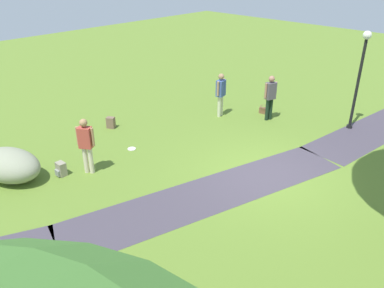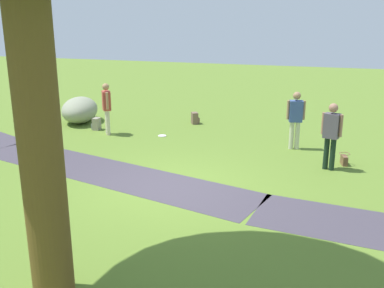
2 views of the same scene
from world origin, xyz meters
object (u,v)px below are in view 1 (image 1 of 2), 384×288
at_px(woman_with_handbag, 270,95).
at_px(frisbee_on_grass, 132,149).
at_px(lawn_boulder, 9,165).
at_px(man_near_boulder, 221,92).
at_px(backpack_by_boulder, 61,169).
at_px(handbag_on_grass, 263,110).
at_px(passerby_on_path, 86,142).
at_px(lamp_post, 360,70).
at_px(spare_backpack_on_lawn, 111,123).

height_order(woman_with_handbag, frisbee_on_grass, woman_with_handbag).
relative_size(lawn_boulder, man_near_boulder, 1.33).
bearing_deg(man_near_boulder, backpack_by_boulder, -2.97).
bearing_deg(handbag_on_grass, passerby_on_path, -7.61).
relative_size(woman_with_handbag, backpack_by_boulder, 4.22).
relative_size(lamp_post, passerby_on_path, 2.06).
distance_m(lamp_post, frisbee_on_grass, 8.03).
relative_size(lawn_boulder, handbag_on_grass, 6.54).
relative_size(woman_with_handbag, passerby_on_path, 1.02).
height_order(woman_with_handbag, spare_backpack_on_lawn, woman_with_handbag).
xyz_separation_m(man_near_boulder, passerby_on_path, (5.85, 0.09, -0.01)).
xyz_separation_m(passerby_on_path, backpack_by_boulder, (0.64, -0.43, -0.76)).
distance_m(woman_with_handbag, passerby_on_path, 6.97).
xyz_separation_m(woman_with_handbag, backpack_by_boulder, (7.46, -1.88, -0.79)).
xyz_separation_m(man_near_boulder, spare_backpack_on_lawn, (3.57, -2.07, -0.77)).
relative_size(lawn_boulder, spare_backpack_on_lawn, 5.54).
height_order(man_near_boulder, spare_backpack_on_lawn, man_near_boulder).
relative_size(handbag_on_grass, spare_backpack_on_lawn, 0.85).
bearing_deg(woman_with_handbag, lawn_boulder, -17.43).
relative_size(lamp_post, backpack_by_boulder, 8.49).
bearing_deg(backpack_by_boulder, spare_backpack_on_lawn, -149.35).
bearing_deg(lawn_boulder, woman_with_handbag, 162.57).
height_order(man_near_boulder, passerby_on_path, man_near_boulder).
relative_size(man_near_boulder, passerby_on_path, 1.01).
bearing_deg(man_near_boulder, lamp_post, 120.15).
bearing_deg(lawn_boulder, man_near_boulder, 171.45).
distance_m(lamp_post, passerby_on_path, 9.19).
bearing_deg(frisbee_on_grass, woman_with_handbag, 161.03).
relative_size(woman_with_handbag, spare_backpack_on_lawn, 4.22).
bearing_deg(backpack_by_boulder, lawn_boulder, -37.00).
bearing_deg(man_near_boulder, passerby_on_path, 0.90).
height_order(backpack_by_boulder, spare_backpack_on_lawn, same).
bearing_deg(lawn_boulder, lamp_post, 152.31).
height_order(lawn_boulder, man_near_boulder, man_near_boulder).
xyz_separation_m(lamp_post, backpack_by_boulder, (8.85, -4.40, -1.91)).
bearing_deg(man_near_boulder, frisbee_on_grass, -2.88).
distance_m(lawn_boulder, passerby_on_path, 2.16).
distance_m(handbag_on_grass, frisbee_on_grass, 5.62).
xyz_separation_m(lawn_boulder, handbag_on_grass, (-8.91, 2.19, -0.30)).
distance_m(man_near_boulder, passerby_on_path, 5.85).
xyz_separation_m(lawn_boulder, passerby_on_path, (-1.70, 1.23, 0.51)).
xyz_separation_m(lamp_post, lawn_boulder, (9.91, -5.20, -1.66)).
relative_size(lawn_boulder, backpack_by_boulder, 5.54).
bearing_deg(lawn_boulder, spare_backpack_on_lawn, -166.80).
distance_m(backpack_by_boulder, spare_backpack_on_lawn, 3.40).
bearing_deg(lamp_post, frisbee_on_grass, -33.44).
bearing_deg(handbag_on_grass, woman_with_handbag, 51.44).
xyz_separation_m(spare_backpack_on_lawn, frisbee_on_grass, (0.54, 1.86, -0.18)).
bearing_deg(frisbee_on_grass, spare_backpack_on_lawn, -106.28).
relative_size(man_near_boulder, handbag_on_grass, 4.90).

